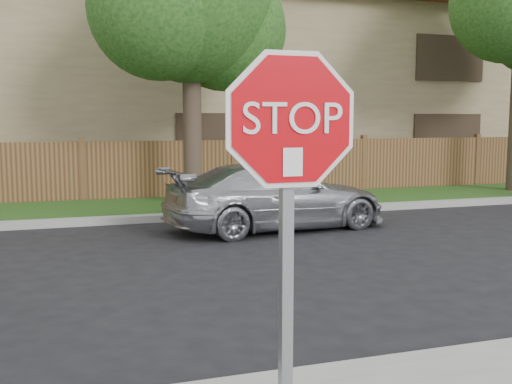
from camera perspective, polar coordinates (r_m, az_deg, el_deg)
name	(u,v)px	position (r m, az deg, el deg)	size (l,w,h in m)	color
far_curb	(90,221)	(12.77, -15.56, -2.71)	(70.00, 0.30, 0.15)	gray
grass_strip	(86,211)	(14.40, -15.85, -1.72)	(70.00, 3.00, 0.12)	#1E4714
fence	(83,173)	(15.91, -16.16, 1.75)	(70.00, 0.12, 1.60)	#4D2D1B
apartment_building	(74,79)	(21.49, -16.92, 10.28)	(35.20, 9.20, 7.20)	#897855
tree_mid	(193,1)	(14.59, -6.05, 17.62)	(4.80, 3.90, 7.35)	#382B21
stop_sign	(290,180)	(3.19, 3.22, 1.12)	(1.01, 0.13, 2.55)	gray
sedan_right	(277,196)	(11.80, 1.97, -0.42)	(1.82, 4.47, 1.30)	#A4A5AB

